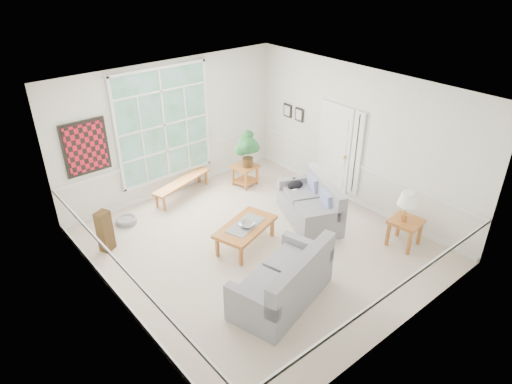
% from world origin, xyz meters
% --- Properties ---
extents(floor, '(5.50, 6.00, 0.01)m').
position_xyz_m(floor, '(0.00, 0.00, -0.01)').
color(floor, '#BFAE9C').
rests_on(floor, ground).
extents(ceiling, '(5.50, 6.00, 0.02)m').
position_xyz_m(ceiling, '(0.00, 0.00, 3.00)').
color(ceiling, white).
rests_on(ceiling, ground).
extents(wall_back, '(5.50, 0.02, 3.00)m').
position_xyz_m(wall_back, '(0.00, 3.00, 1.50)').
color(wall_back, silver).
rests_on(wall_back, ground).
extents(wall_front, '(5.50, 0.02, 3.00)m').
position_xyz_m(wall_front, '(0.00, -3.00, 1.50)').
color(wall_front, silver).
rests_on(wall_front, ground).
extents(wall_left, '(0.02, 6.00, 3.00)m').
position_xyz_m(wall_left, '(-2.75, 0.00, 1.50)').
color(wall_left, silver).
rests_on(wall_left, ground).
extents(wall_right, '(0.02, 6.00, 3.00)m').
position_xyz_m(wall_right, '(2.75, 0.00, 1.50)').
color(wall_right, silver).
rests_on(wall_right, ground).
extents(window_back, '(2.30, 0.08, 2.40)m').
position_xyz_m(window_back, '(-0.20, 2.96, 1.65)').
color(window_back, white).
rests_on(window_back, wall_back).
extents(entry_door, '(0.08, 0.90, 2.10)m').
position_xyz_m(entry_door, '(2.71, 0.60, 1.05)').
color(entry_door, white).
rests_on(entry_door, floor).
extents(door_sidelight, '(0.08, 0.26, 1.90)m').
position_xyz_m(door_sidelight, '(2.71, -0.03, 1.15)').
color(door_sidelight, white).
rests_on(door_sidelight, wall_right).
extents(wall_art, '(0.90, 0.06, 1.10)m').
position_xyz_m(wall_art, '(-1.95, 2.95, 1.60)').
color(wall_art, maroon).
rests_on(wall_art, wall_back).
extents(wall_frame_near, '(0.04, 0.26, 0.32)m').
position_xyz_m(wall_frame_near, '(2.71, 1.75, 1.55)').
color(wall_frame_near, black).
rests_on(wall_frame_near, wall_right).
extents(wall_frame_far, '(0.04, 0.26, 0.32)m').
position_xyz_m(wall_frame_far, '(2.71, 2.15, 1.55)').
color(wall_frame_far, black).
rests_on(wall_frame_far, wall_right).
extents(loveseat_right, '(1.45, 1.87, 0.90)m').
position_xyz_m(loveseat_right, '(1.39, 0.02, 0.45)').
color(loveseat_right, gray).
rests_on(loveseat_right, floor).
extents(loveseat_front, '(1.99, 1.38, 0.98)m').
position_xyz_m(loveseat_front, '(-0.69, -1.39, 0.49)').
color(loveseat_front, gray).
rests_on(loveseat_front, floor).
extents(coffee_table, '(1.41, 1.04, 0.47)m').
position_xyz_m(coffee_table, '(-0.20, 0.14, 0.23)').
color(coffee_table, '#A55D26').
rests_on(coffee_table, floor).
extents(pewter_bowl, '(0.44, 0.44, 0.08)m').
position_xyz_m(pewter_bowl, '(-0.21, 0.10, 0.51)').
color(pewter_bowl, gray).
rests_on(pewter_bowl, coffee_table).
extents(window_bench, '(1.65, 0.78, 0.38)m').
position_xyz_m(window_bench, '(-0.08, 2.61, 0.19)').
color(window_bench, '#A55D26').
rests_on(window_bench, floor).
extents(end_table, '(0.59, 0.59, 0.51)m').
position_xyz_m(end_table, '(1.35, 2.11, 0.25)').
color(end_table, '#A55D26').
rests_on(end_table, floor).
extents(houseplant, '(0.61, 0.61, 0.86)m').
position_xyz_m(houseplant, '(1.38, 2.04, 0.94)').
color(houseplant, '#215B2C').
rests_on(houseplant, end_table).
extents(side_table, '(0.62, 0.62, 0.56)m').
position_xyz_m(side_table, '(2.14, -1.76, 0.28)').
color(side_table, '#A55D26').
rests_on(side_table, floor).
extents(table_lamp, '(0.44, 0.44, 0.61)m').
position_xyz_m(table_lamp, '(2.08, -1.74, 0.86)').
color(table_lamp, white).
rests_on(table_lamp, side_table).
extents(pet_bed, '(0.48, 0.48, 0.13)m').
position_xyz_m(pet_bed, '(-1.61, 2.35, 0.06)').
color(pet_bed, slate).
rests_on(pet_bed, floor).
extents(floor_speaker, '(0.31, 0.29, 0.82)m').
position_xyz_m(floor_speaker, '(-2.29, 1.74, 0.41)').
color(floor_speaker, '#3E2911').
rests_on(floor_speaker, floor).
extents(cat, '(0.45, 0.39, 0.18)m').
position_xyz_m(cat, '(1.53, 0.60, 0.55)').
color(cat, black).
rests_on(cat, loveseat_right).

